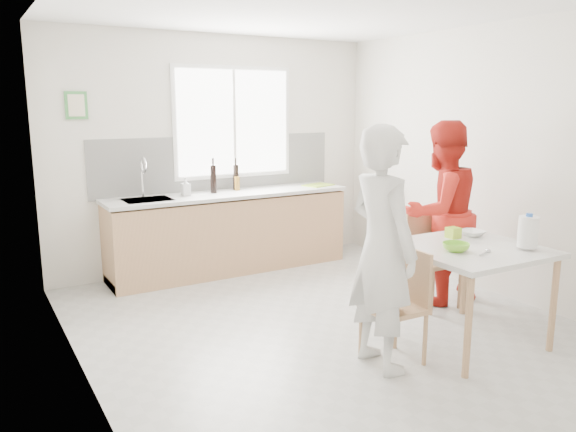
# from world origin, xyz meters

# --- Properties ---
(ground) EXTENTS (4.50, 4.50, 0.00)m
(ground) POSITION_xyz_m (0.00, 0.00, 0.00)
(ground) COLOR #B7B7B2
(ground) RESTS_ON ground
(room_shell) EXTENTS (4.50, 4.50, 4.50)m
(room_shell) POSITION_xyz_m (0.00, 0.00, 1.64)
(room_shell) COLOR silver
(room_shell) RESTS_ON ground
(window) EXTENTS (1.50, 0.06, 1.30)m
(window) POSITION_xyz_m (0.20, 2.23, 1.70)
(window) COLOR white
(window) RESTS_ON room_shell
(backsplash) EXTENTS (3.00, 0.02, 0.65)m
(backsplash) POSITION_xyz_m (0.00, 2.24, 1.23)
(backsplash) COLOR white
(backsplash) RESTS_ON room_shell
(picture_frame) EXTENTS (0.22, 0.03, 0.28)m
(picture_frame) POSITION_xyz_m (-1.55, 2.23, 1.90)
(picture_frame) COLOR #439348
(picture_frame) RESTS_ON room_shell
(kitchen_counter) EXTENTS (2.84, 0.64, 1.37)m
(kitchen_counter) POSITION_xyz_m (-0.00, 1.95, 0.42)
(kitchen_counter) COLOR tan
(kitchen_counter) RESTS_ON ground
(dining_table) EXTENTS (1.07, 1.07, 0.80)m
(dining_table) POSITION_xyz_m (0.80, -0.87, 0.72)
(dining_table) COLOR silver
(dining_table) RESTS_ON ground
(chair_left) EXTENTS (0.40, 0.40, 0.85)m
(chair_left) POSITION_xyz_m (0.11, -0.85, 0.47)
(chair_left) COLOR tan
(chair_left) RESTS_ON ground
(chair_far) EXTENTS (0.43, 0.43, 0.90)m
(chair_far) POSITION_xyz_m (1.17, -0.06, 0.50)
(chair_far) COLOR tan
(chair_far) RESTS_ON ground
(person_white) EXTENTS (0.44, 0.66, 1.78)m
(person_white) POSITION_xyz_m (-0.08, -0.84, 0.89)
(person_white) COLOR silver
(person_white) RESTS_ON ground
(person_red) EXTENTS (0.88, 0.69, 1.77)m
(person_red) POSITION_xyz_m (1.32, -0.04, 0.88)
(person_red) COLOR red
(person_red) RESTS_ON ground
(bowl_green) EXTENTS (0.21, 0.21, 0.06)m
(bowl_green) POSITION_xyz_m (0.60, -0.91, 0.83)
(bowl_green) COLOR #7BC92E
(bowl_green) RESTS_ON dining_table
(bowl_white) EXTENTS (0.21, 0.21, 0.05)m
(bowl_white) POSITION_xyz_m (1.11, -0.63, 0.83)
(bowl_white) COLOR white
(bowl_white) RESTS_ON dining_table
(milk_jug) EXTENTS (0.21, 0.15, 0.27)m
(milk_jug) POSITION_xyz_m (1.12, -1.16, 0.95)
(milk_jug) COLOR white
(milk_jug) RESTS_ON dining_table
(green_box) EXTENTS (0.10, 0.10, 0.09)m
(green_box) POSITION_xyz_m (0.91, -0.59, 0.85)
(green_box) COLOR #A3CA2E
(green_box) RESTS_ON dining_table
(spoon) EXTENTS (0.16, 0.06, 0.01)m
(spoon) POSITION_xyz_m (0.71, -1.09, 0.81)
(spoon) COLOR #A5A5AA
(spoon) RESTS_ON dining_table
(cutting_board) EXTENTS (0.40, 0.34, 0.01)m
(cutting_board) POSITION_xyz_m (1.18, 1.90, 0.93)
(cutting_board) COLOR #9DC82E
(cutting_board) RESTS_ON kitchen_counter
(wine_bottle_a) EXTENTS (0.07, 0.07, 0.32)m
(wine_bottle_a) POSITION_xyz_m (-0.17, 2.00, 1.08)
(wine_bottle_a) COLOR black
(wine_bottle_a) RESTS_ON kitchen_counter
(wine_bottle_b) EXTENTS (0.07, 0.07, 0.30)m
(wine_bottle_b) POSITION_xyz_m (0.16, 2.11, 1.07)
(wine_bottle_b) COLOR black
(wine_bottle_b) RESTS_ON kitchen_counter
(jar_amber) EXTENTS (0.06, 0.06, 0.16)m
(jar_amber) POSITION_xyz_m (0.15, 2.05, 1.00)
(jar_amber) COLOR olive
(jar_amber) RESTS_ON kitchen_counter
(soap_bottle) EXTENTS (0.09, 0.10, 0.20)m
(soap_bottle) POSITION_xyz_m (-0.50, 2.00, 1.02)
(soap_bottle) COLOR #999999
(soap_bottle) RESTS_ON kitchen_counter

